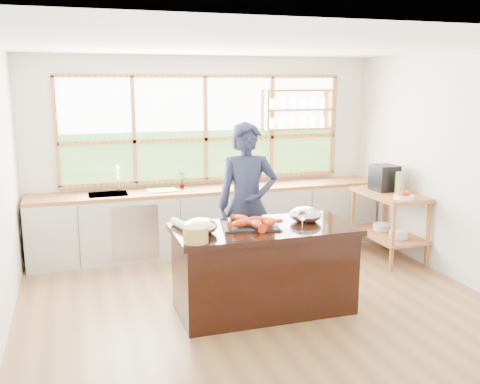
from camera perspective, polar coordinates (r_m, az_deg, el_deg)
name	(u,v)px	position (r m, az deg, el deg)	size (l,w,h in m)	color
ground_plane	(257,302)	(5.92, 1.83, -11.64)	(5.00, 5.00, 0.00)	olive
room_shell	(245,136)	(5.96, 0.51, 5.97)	(5.02, 4.52, 2.71)	silver
back_counter	(210,219)	(7.53, -3.19, -2.88)	(4.90, 0.63, 0.90)	#A8A79E
right_shelf_unit	(389,214)	(7.44, 15.65, -2.30)	(0.62, 1.10, 0.90)	#A16631
island	(264,268)	(5.58, 2.55, -8.13)	(1.85, 0.90, 0.90)	black
cook	(247,205)	(6.15, 0.78, -1.41)	(0.69, 0.46, 1.90)	#1C223A
potted_plant	(182,180)	(7.39, -6.24, 1.33)	(0.14, 0.09, 0.26)	slate
cutting_board	(162,190)	(7.30, -8.30, 0.19)	(0.40, 0.30, 0.01)	#6BC64C
espresso_machine	(384,178)	(7.48, 15.14, 1.48)	(0.30, 0.33, 0.35)	black
wine_bottle	(398,183)	(7.31, 16.51, 0.94)	(0.07, 0.07, 0.29)	#B1BB63
fruit_bowl	(404,195)	(7.03, 17.11, -0.35)	(0.25, 0.25, 0.11)	silver
slate_board	(250,226)	(5.42, 1.10, -3.66)	(0.55, 0.40, 0.02)	black
lobster_pile	(253,222)	(5.39, 1.43, -3.22)	(0.52, 0.48, 0.08)	red
mixing_bowl_left	(201,226)	(5.20, -4.22, -3.69)	(0.33, 0.33, 0.16)	#B3B4BA
mixing_bowl_right	(306,215)	(5.67, 7.01, -2.42)	(0.34, 0.34, 0.16)	#B3B4BA
wine_glass	(302,217)	(5.22, 6.66, -2.62)	(0.08, 0.08, 0.22)	white
wicker_basket	(196,235)	(4.91, -4.76, -4.55)	(0.23, 0.23, 0.15)	tan
parchment_roll	(180,224)	(5.42, -6.42, -3.41)	(0.08, 0.08, 0.30)	silver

